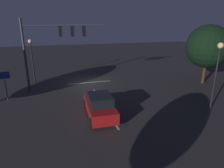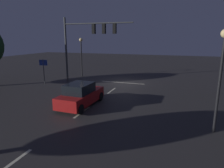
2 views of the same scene
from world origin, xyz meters
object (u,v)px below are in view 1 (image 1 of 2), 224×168
at_px(street_lamp_left_kerb, 217,65).
at_px(tree_left_near, 208,46).
at_px(car_approaching, 100,106).
at_px(street_lamp_right_kerb, 31,53).
at_px(route_sign, 5,80).
at_px(traffic_signal_assembly, 53,40).

height_order(street_lamp_left_kerb, tree_left_near, tree_left_near).
bearing_deg(street_lamp_left_kerb, car_approaching, -9.70).
height_order(street_lamp_right_kerb, route_sign, street_lamp_right_kerb).
bearing_deg(street_lamp_left_kerb, route_sign, -22.89).
height_order(traffic_signal_assembly, tree_left_near, traffic_signal_assembly).
relative_size(car_approaching, tree_left_near, 0.68).
distance_m(street_lamp_left_kerb, route_sign, 17.36).
xyz_separation_m(street_lamp_right_kerb, tree_left_near, (-18.54, 5.71, 0.70)).
distance_m(car_approaching, tree_left_near, 14.40).
height_order(car_approaching, route_sign, route_sign).
bearing_deg(street_lamp_left_kerb, street_lamp_right_kerb, -40.27).
relative_size(street_lamp_right_kerb, route_sign, 1.84).
distance_m(street_lamp_right_kerb, route_sign, 5.70).
relative_size(street_lamp_left_kerb, route_sign, 1.99).
distance_m(route_sign, tree_left_near, 20.55).
distance_m(car_approaching, street_lamp_left_kerb, 9.27).
bearing_deg(street_lamp_right_kerb, traffic_signal_assembly, 129.03).
bearing_deg(route_sign, car_approaching, 144.10).
distance_m(car_approaching, route_sign, 9.00).
height_order(car_approaching, street_lamp_right_kerb, street_lamp_right_kerb).
height_order(route_sign, tree_left_near, tree_left_near).
bearing_deg(car_approaching, street_lamp_left_kerb, 170.30).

